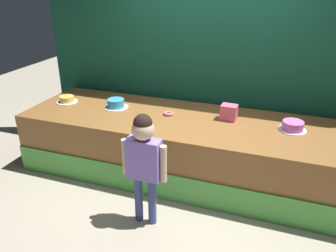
% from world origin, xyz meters
% --- Properties ---
extents(ground_plane, '(12.00, 12.00, 0.00)m').
position_xyz_m(ground_plane, '(0.00, 0.00, 0.00)').
color(ground_plane, '#ADA38E').
extents(stage_platform, '(4.34, 1.26, 0.76)m').
position_xyz_m(stage_platform, '(0.00, 0.62, 0.38)').
color(stage_platform, brown).
rests_on(stage_platform, ground_plane).
extents(curtain_backdrop, '(4.86, 0.08, 3.14)m').
position_xyz_m(curtain_backdrop, '(0.00, 1.34, 1.57)').
color(curtain_backdrop, '#144C38').
rests_on(curtain_backdrop, ground_plane).
extents(child_figure, '(0.47, 0.21, 1.21)m').
position_xyz_m(child_figure, '(-0.23, -0.42, 0.78)').
color(child_figure, '#3F4C8C').
rests_on(child_figure, ground_plane).
extents(pink_box, '(0.20, 0.16, 0.19)m').
position_xyz_m(pink_box, '(0.37, 0.79, 0.85)').
color(pink_box, '#E05D82').
rests_on(pink_box, stage_platform).
extents(donut, '(0.13, 0.13, 0.04)m').
position_xyz_m(donut, '(-0.37, 0.68, 0.78)').
color(donut, pink).
rests_on(donut, stage_platform).
extents(cake_far_left, '(0.29, 0.29, 0.14)m').
position_xyz_m(cake_far_left, '(-1.84, 0.64, 0.80)').
color(cake_far_left, white).
rests_on(cake_far_left, stage_platform).
extents(cake_center_left, '(0.32, 0.32, 0.12)m').
position_xyz_m(cake_center_left, '(-1.11, 0.68, 0.82)').
color(cake_center_left, white).
rests_on(cake_center_left, stage_platform).
extents(cake_center_right, '(0.31, 0.31, 0.11)m').
position_xyz_m(cake_center_right, '(1.11, 0.72, 0.81)').
color(cake_center_right, silver).
rests_on(cake_center_right, stage_platform).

